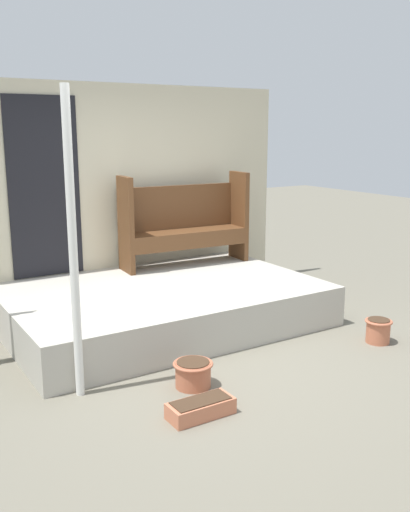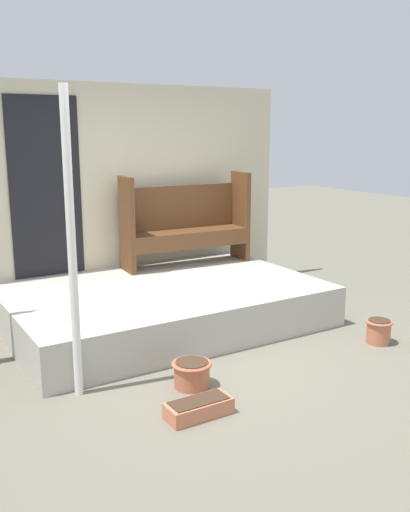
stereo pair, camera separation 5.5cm
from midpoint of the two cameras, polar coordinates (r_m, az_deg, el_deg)
ground_plane at (r=5.32m, az=-0.21°, el=-10.41°), size 24.00×24.00×0.00m
porch_slab at (r=6.22m, az=-3.92°, el=-4.88°), size 3.27×2.16×0.43m
house_wall at (r=6.96m, az=-8.60°, el=6.08°), size 4.47×0.08×2.60m
support_post at (r=4.43m, az=-12.84°, el=0.82°), size 0.07×0.07×2.40m
bench at (r=7.01m, az=-1.78°, el=3.60°), size 1.62×0.50×1.12m
flower_pot_left at (r=4.78m, az=-0.99°, el=-11.60°), size 0.33×0.33×0.22m
flower_pot_middle at (r=5.95m, az=17.24°, el=-7.12°), size 0.27×0.27×0.24m
planter_box_rect at (r=4.36m, az=-0.27°, el=-14.96°), size 0.50×0.22×0.13m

